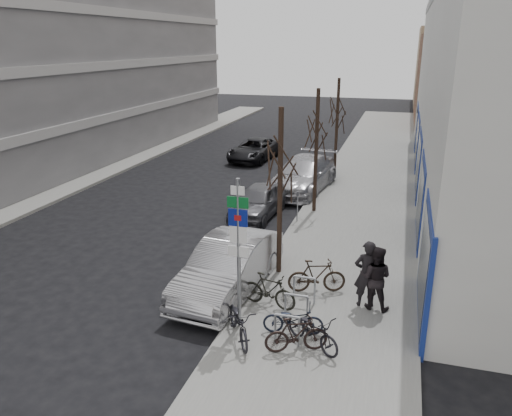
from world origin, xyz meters
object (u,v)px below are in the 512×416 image
Objects in this scene: pedestrian_near at (367,274)px; bike_near_left at (239,319)px; highway_sign_pole at (239,245)px; pedestrian_far at (376,277)px; parked_car_mid at (258,201)px; parked_car_front at (229,267)px; meter_front at (261,254)px; bike_far_curb at (313,327)px; bike_mid_inner at (269,290)px; lane_car at (254,150)px; bike_mid_curb at (293,317)px; bike_far_inner at (317,276)px; bike_rack at (296,305)px; tree_near at (281,153)px; tree_mid at (317,122)px; tree_far at (338,104)px; meter_mid at (297,203)px; parked_car_back at (303,175)px; meter_back at (320,172)px; bike_near_right at (296,334)px.

bike_near_left is at bearing 26.82° from pedestrian_near.
highway_sign_pole reaches higher than pedestrian_far.
pedestrian_far reaches higher than parked_car_mid.
meter_front is at bearing 58.76° from parked_car_front.
bike_far_curb is (2.03, -0.38, -1.78)m from highway_sign_pole.
bike_mid_inner is 19.27m from lane_car.
parked_car_mid is 8.88m from pedestrian_far.
pedestrian_far is (1.90, 1.95, 0.46)m from bike_mid_curb.
bike_mid_curb is 2.43m from bike_far_inner.
bike_rack is 0.46× the size of lane_car.
tree_near is 1.00× the size of tree_mid.
tree_far is 15.04m from pedestrian_near.
parked_car_mid reaches higher than bike_rack.
bike_far_inner is (0.19, 2.42, 0.06)m from bike_mid_curb.
bike_mid_inner is at bearing -88.95° from tree_far.
meter_mid is 6.34m from bike_far_inner.
parked_car_mid is (-2.11, 9.00, -1.76)m from highway_sign_pole.
highway_sign_pole reaches higher than pedestrian_near.
bike_near_left is at bearing -78.10° from parked_car_back.
bike_far_inner is at bearing -69.45° from parked_car_back.
parked_car_back is 1.21× the size of lane_car.
meter_back is at bearing 60.13° from bike_near_left.
meter_front is (-1.65, 2.40, 0.26)m from bike_rack.
pedestrian_near is (3.35, -0.95, 0.22)m from meter_front.
bike_far_inner is (1.43, -14.05, -3.42)m from tree_far.
tree_mid reaches higher than meter_front.
bike_near_left is (-0.02, -4.09, -3.40)m from tree_near.
meter_front is 1.00× the size of meter_back.
parked_car_mid is at bearing 103.18° from highway_sign_pole.
highway_sign_pole is 0.76× the size of tree_far.
meter_mid is 1.00× the size of meter_back.
bike_far_curb is (0.34, 0.33, 0.05)m from bike_near_right.
parked_car_front reaches higher than bike_rack.
bike_near_left is 1.09× the size of bike_mid_inner.
tree_mid is at bearing -60.56° from pedestrian_far.
highway_sign_pole is at bearing -58.11° from parked_car_front.
tree_near is 6.50m from tree_mid.
meter_mid is (-0.25, 8.51, -1.54)m from highway_sign_pole.
meter_mid is 4.98m from parked_car_back.
tree_mid is at bearing 73.30° from meter_mid.
tree_far is 4.63m from parked_car_back.
bike_mid_inner is 0.85× the size of pedestrian_near.
meter_mid is at bearing -10.45° from parked_car_mid.
bike_near_left is 3.96m from pedestrian_near.
meter_front is 0.81× the size of bike_near_right.
parked_car_front is at bearing -93.57° from meter_back.
meter_front is at bearing -7.78° from pedestrian_far.
parked_car_mid is at bearing 104.31° from parked_car_front.
bike_far_curb is 21.28m from lane_car.
bike_rack is 1.78× the size of meter_mid.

